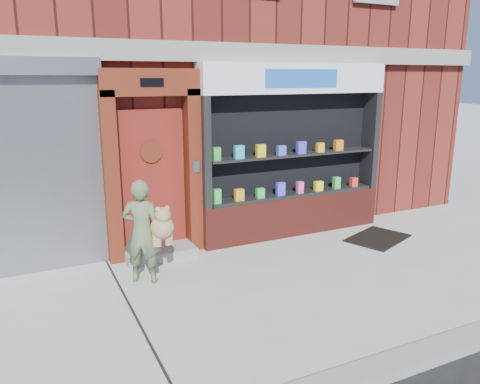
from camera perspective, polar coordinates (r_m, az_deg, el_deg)
ground at (r=6.38m, az=1.31°, el=-11.97°), size 80.00×80.00×0.00m
curb at (r=4.80m, az=13.89°, el=-21.18°), size 60.00×0.30×0.12m
building at (r=11.47m, az=-13.13°, el=19.69°), size 12.00×8.16×8.00m
red_door_bay at (r=7.33m, az=-10.54°, el=3.27°), size 1.52×0.58×2.90m
pharmacy_bay at (r=8.30m, az=6.46°, el=4.05°), size 3.50×0.41×3.00m
woman at (r=6.52m, az=-11.51°, el=-4.63°), size 0.73×0.57×1.46m
doormat at (r=8.62m, az=16.43°, el=-5.41°), size 1.30×1.11×0.03m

